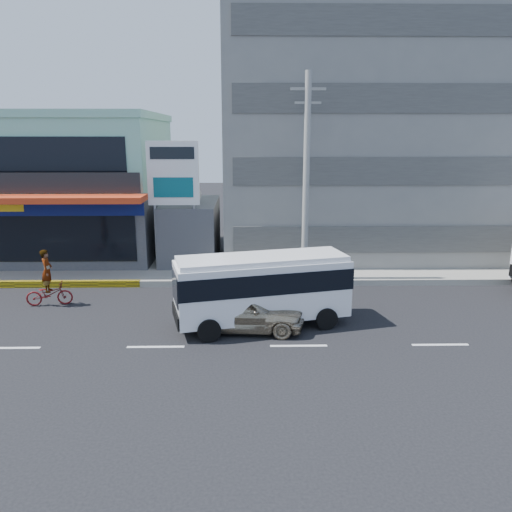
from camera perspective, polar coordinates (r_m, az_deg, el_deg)
The scene contains 11 objects.
ground at distance 18.01m, azimuth -11.40°, elevation -10.16°, with size 120.00×120.00×0.00m, color black.
sidewalk at distance 26.69m, azimuth 2.84°, elevation -1.60°, with size 70.00×5.00×0.30m, color gray.
shop_building at distance 32.30m, azimuth -21.51°, elevation 7.11°, with size 12.40×11.70×8.00m.
concrete_building at distance 31.91m, azimuth 11.55°, elevation 13.12°, with size 16.00×12.00×14.00m, color gray.
gap_structure at distance 28.88m, azimuth -7.41°, elevation 2.75°, with size 3.00×6.00×3.50m, color #3F3F43.
satellite_dish at distance 27.61m, azimuth -7.75°, elevation 6.07°, with size 1.50×1.50×0.15m, color slate.
billboard at distance 25.75m, azimuth -9.42°, elevation 8.49°, with size 2.60×0.18×6.90m.
utility_pole_near at distance 23.83m, azimuth 5.75°, elevation 8.73°, with size 1.60×0.30×10.00m.
minibus at distance 19.02m, azimuth 0.70°, elevation -3.27°, with size 6.91×3.62×2.76m.
sedan at distance 18.81m, azimuth -1.63°, elevation -6.20°, with size 1.88×4.67×1.59m, color tan.
motorcycle_rider at distance 23.27m, azimuth -22.62°, elevation -3.30°, with size 2.00×0.96×2.47m.
Camera 1 is at (3.21, -16.18, 7.23)m, focal length 35.00 mm.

